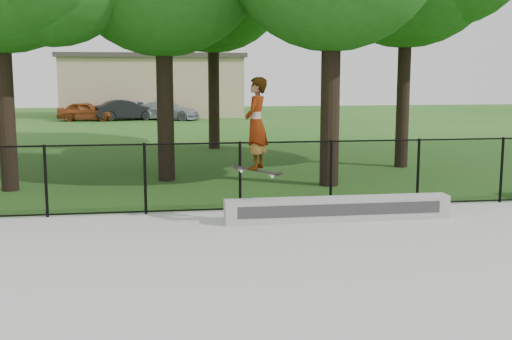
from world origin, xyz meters
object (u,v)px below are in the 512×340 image
at_px(skater_airborne, 256,125).
at_px(car_b, 127,110).
at_px(car_c, 168,111).
at_px(car_a, 86,111).
at_px(grind_ledge, 338,209).

bearing_deg(skater_airborne, car_b, 97.33).
height_order(car_c, skater_airborne, skater_airborne).
bearing_deg(car_c, car_a, 115.44).
height_order(car_a, car_c, car_c).
bearing_deg(grind_ledge, car_a, 105.29).
height_order(car_b, skater_airborne, skater_airborne).
xyz_separation_m(grind_ledge, car_b, (-5.49, 29.42, 0.35)).
height_order(grind_ledge, car_a, car_a).
distance_m(car_b, car_c, 2.58).
bearing_deg(car_a, car_b, -78.61).
height_order(grind_ledge, skater_airborne, skater_airborne).
distance_m(car_a, skater_airborne, 30.04).
xyz_separation_m(car_a, skater_airborne, (6.30, -29.34, 1.41)).
height_order(car_a, car_b, car_b).
distance_m(grind_ledge, car_b, 29.93).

